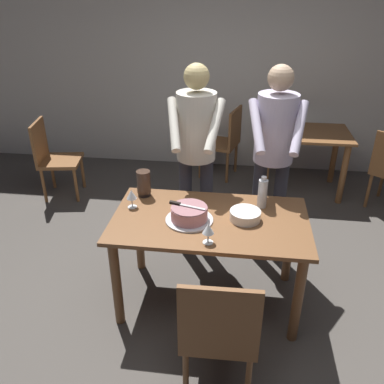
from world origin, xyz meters
name	(u,v)px	position (x,y,z in m)	size (l,w,h in m)	color
ground_plane	(208,298)	(0.00, 0.00, 0.00)	(14.00, 14.00, 0.00)	#4C4742
back_wall	(231,64)	(0.00, 2.75, 1.35)	(10.00, 0.12, 2.70)	beige
main_dining_table	(210,233)	(0.00, 0.00, 0.62)	(1.41, 0.80, 0.75)	brown
cake_on_platter	(189,214)	(-0.14, -0.04, 0.80)	(0.34, 0.34, 0.11)	silver
cake_knife	(180,204)	(-0.21, -0.03, 0.87)	(0.27, 0.09, 0.02)	silver
plate_stack	(245,215)	(0.25, 0.02, 0.79)	(0.22, 0.22, 0.07)	white
wine_glass_near	(208,229)	(0.01, -0.30, 0.85)	(0.08, 0.08, 0.14)	silver
wine_glass_far	(132,195)	(-0.60, 0.09, 0.85)	(0.08, 0.08, 0.14)	silver
water_bottle	(263,193)	(0.37, 0.22, 0.86)	(0.07, 0.07, 0.25)	silver
hurricane_lamp	(144,183)	(-0.55, 0.28, 0.86)	(0.11, 0.11, 0.21)	black
person_cutting_cake	(196,144)	(-0.18, 0.61, 1.08)	(0.47, 0.56, 1.72)	#2D2D38
person_standing_beside	(274,147)	(0.45, 0.64, 1.08)	(0.47, 0.55, 1.72)	#2D2D38
chair_near_side	(219,329)	(0.13, -0.78, 0.49)	(0.45, 0.45, 0.90)	brown
background_table	(304,145)	(0.91, 2.05, 0.58)	(1.00, 0.70, 0.74)	brown
background_chair_0	(53,156)	(-1.93, 1.55, 0.49)	(0.51, 0.51, 0.90)	brown
background_chair_2	(225,140)	(-0.02, 2.33, 0.49)	(0.54, 0.54, 0.90)	brown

